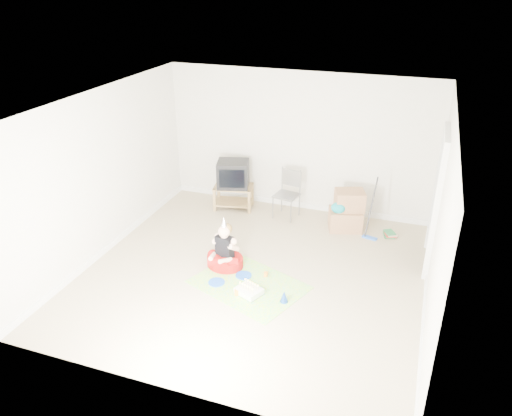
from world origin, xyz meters
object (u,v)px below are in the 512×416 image
(birthday_cake, at_px, (249,291))
(cardboard_boxes, at_px, (347,211))
(tv_stand, at_px, (234,195))
(seated_woman, at_px, (225,255))
(folding_chair, at_px, (286,195))
(crt_tv, at_px, (233,174))

(birthday_cake, bearing_deg, cardboard_boxes, 68.86)
(tv_stand, bearing_deg, seated_woman, -72.13)
(birthday_cake, bearing_deg, folding_chair, 94.22)
(folding_chair, height_order, seated_woman, folding_chair)
(tv_stand, relative_size, cardboard_boxes, 1.11)
(crt_tv, distance_m, cardboard_boxes, 2.23)
(crt_tv, distance_m, birthday_cake, 2.94)
(tv_stand, xyz_separation_m, cardboard_boxes, (2.19, -0.15, 0.08))
(seated_woman, bearing_deg, tv_stand, 107.87)
(cardboard_boxes, height_order, birthday_cake, cardboard_boxes)
(tv_stand, xyz_separation_m, seated_woman, (0.64, -1.99, -0.09))
(cardboard_boxes, relative_size, seated_woman, 0.85)
(tv_stand, distance_m, birthday_cake, 2.88)
(crt_tv, bearing_deg, tv_stand, -15.54)
(crt_tv, distance_m, folding_chair, 1.10)
(folding_chair, xyz_separation_m, seated_woman, (-0.42, -1.94, -0.26))
(cardboard_boxes, bearing_deg, crt_tv, 176.15)
(tv_stand, height_order, crt_tv, crt_tv)
(tv_stand, bearing_deg, folding_chair, -2.67)
(cardboard_boxes, bearing_deg, folding_chair, 175.04)
(tv_stand, bearing_deg, crt_tv, 180.00)
(crt_tv, xyz_separation_m, seated_woman, (0.64, -1.99, -0.52))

